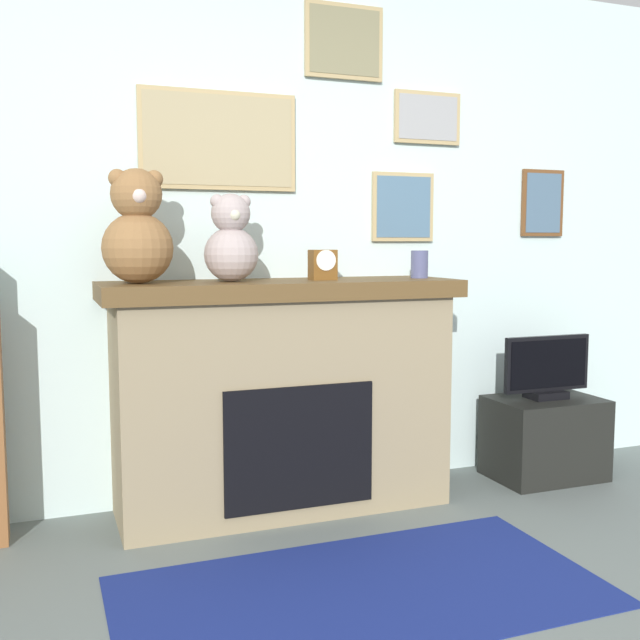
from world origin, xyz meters
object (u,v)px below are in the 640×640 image
object	(u,v)px
television	(547,369)
teddy_bear_grey	(137,232)
tv_stand	(544,438)
candle_jar	(419,264)
fireplace	(283,395)
teddy_bear_tan	(231,242)
mantel_clock	(323,265)

from	to	relation	value
television	teddy_bear_grey	xyz separation A→B (m)	(-2.10, 0.04, 0.71)
tv_stand	candle_jar	world-z (taller)	candle_jar
fireplace	teddy_bear_tan	bearing A→B (deg)	-175.72
fireplace	teddy_bear_tan	size ratio (longest dim) A/B	4.23
candle_jar	teddy_bear_grey	xyz separation A→B (m)	(-1.35, -0.00, 0.15)
fireplace	tv_stand	world-z (taller)	fireplace
teddy_bear_grey	television	bearing A→B (deg)	-1.13
television	candle_jar	distance (m)	0.93
fireplace	television	world-z (taller)	fireplace
fireplace	tv_stand	bearing A→B (deg)	-2.31
teddy_bear_grey	teddy_bear_tan	distance (m)	0.41
tv_stand	candle_jar	bearing A→B (deg)	176.87
candle_jar	teddy_bear_tan	bearing A→B (deg)	-179.97
candle_jar	fireplace	bearing A→B (deg)	178.55
fireplace	teddy_bear_grey	world-z (taller)	teddy_bear_grey
teddy_bear_grey	teddy_bear_tan	bearing A→B (deg)	0.02
television	mantel_clock	size ratio (longest dim) A/B	3.64
television	mantel_clock	bearing A→B (deg)	178.15
television	candle_jar	xyz separation A→B (m)	(-0.75, 0.04, 0.56)
tv_stand	fireplace	bearing A→B (deg)	177.69
tv_stand	mantel_clock	world-z (taller)	mantel_clock
mantel_clock	fireplace	bearing A→B (deg)	174.25
candle_jar	mantel_clock	world-z (taller)	mantel_clock
mantel_clock	television	bearing A→B (deg)	-1.85
teddy_bear_grey	candle_jar	bearing A→B (deg)	0.03
candle_jar	teddy_bear_grey	world-z (taller)	teddy_bear_grey
tv_stand	mantel_clock	xyz separation A→B (m)	(-1.25, 0.04, 0.94)
teddy_bear_tan	mantel_clock	bearing A→B (deg)	-0.15
tv_stand	teddy_bear_tan	world-z (taller)	teddy_bear_tan
teddy_bear_tan	candle_jar	bearing A→B (deg)	0.03
candle_jar	teddy_bear_tan	world-z (taller)	teddy_bear_tan
candle_jar	mantel_clock	bearing A→B (deg)	-179.81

